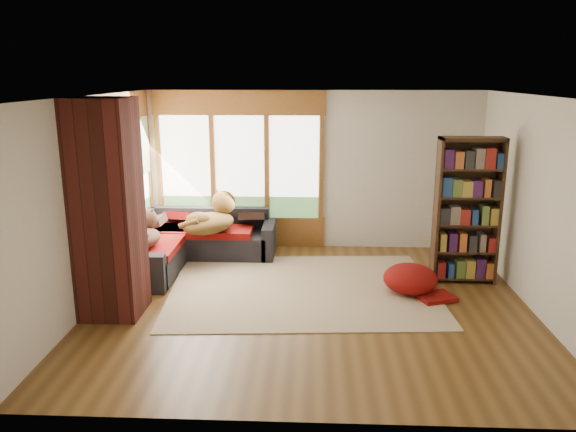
% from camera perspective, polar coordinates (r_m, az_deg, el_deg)
% --- Properties ---
extents(floor, '(5.50, 5.50, 0.00)m').
position_cam_1_polar(floor, '(7.25, 2.30, -8.95)').
color(floor, '#543717').
rests_on(floor, ground).
extents(ceiling, '(5.50, 5.50, 0.00)m').
position_cam_1_polar(ceiling, '(6.66, 2.52, 12.06)').
color(ceiling, white).
extents(wall_back, '(5.50, 0.04, 2.60)m').
position_cam_1_polar(wall_back, '(9.29, 2.48, 4.63)').
color(wall_back, silver).
rests_on(wall_back, ground).
extents(wall_front, '(5.50, 0.04, 2.60)m').
position_cam_1_polar(wall_front, '(4.44, 2.25, -6.27)').
color(wall_front, silver).
rests_on(wall_front, ground).
extents(wall_left, '(0.04, 5.00, 2.60)m').
position_cam_1_polar(wall_left, '(7.38, -19.49, 1.27)').
color(wall_left, silver).
rests_on(wall_left, ground).
extents(wall_right, '(0.04, 5.00, 2.60)m').
position_cam_1_polar(wall_right, '(7.36, 24.33, 0.79)').
color(wall_right, silver).
rests_on(wall_right, ground).
extents(windows_back, '(2.82, 0.10, 1.90)m').
position_cam_1_polar(windows_back, '(9.33, -4.93, 4.95)').
color(windows_back, brown).
rests_on(windows_back, wall_back).
extents(windows_left, '(0.10, 2.62, 1.90)m').
position_cam_1_polar(windows_left, '(8.46, -16.35, 3.44)').
color(windows_left, brown).
rests_on(windows_left, wall_left).
extents(roller_blind, '(0.03, 0.72, 0.90)m').
position_cam_1_polar(roller_blind, '(9.17, -14.69, 6.89)').
color(roller_blind, '#849E6A').
rests_on(roller_blind, wall_left).
extents(brick_chimney, '(0.70, 0.70, 2.60)m').
position_cam_1_polar(brick_chimney, '(6.93, -17.86, 0.60)').
color(brick_chimney, '#471914').
rests_on(brick_chimney, ground).
extents(sectional_sofa, '(2.20, 2.20, 0.80)m').
position_cam_1_polar(sectional_sofa, '(8.96, -10.22, -2.51)').
color(sectional_sofa, black).
rests_on(sectional_sofa, ground).
extents(area_rug, '(3.74, 2.95, 0.01)m').
position_cam_1_polar(area_rug, '(7.73, 1.48, -7.37)').
color(area_rug, beige).
rests_on(area_rug, ground).
extents(bookshelf, '(0.87, 0.29, 2.04)m').
position_cam_1_polar(bookshelf, '(8.10, 17.74, 0.47)').
color(bookshelf, '#3B2313').
rests_on(bookshelf, ground).
extents(pouf, '(0.73, 0.73, 0.39)m').
position_cam_1_polar(pouf, '(7.71, 12.32, -6.16)').
color(pouf, '#850A06').
rests_on(pouf, area_rug).
extents(dog_tan, '(1.02, 1.09, 0.53)m').
position_cam_1_polar(dog_tan, '(8.66, -7.73, 0.46)').
color(dog_tan, brown).
rests_on(dog_tan, sectional_sofa).
extents(dog_brindle, '(0.48, 0.78, 0.43)m').
position_cam_1_polar(dog_brindle, '(8.18, -14.51, -1.10)').
color(dog_brindle, '#3D261D').
rests_on(dog_brindle, sectional_sofa).
extents(throw_pillows, '(1.98, 1.68, 0.45)m').
position_cam_1_polar(throw_pillows, '(8.97, -9.91, 0.51)').
color(throw_pillows, '#30201B').
rests_on(throw_pillows, sectional_sofa).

